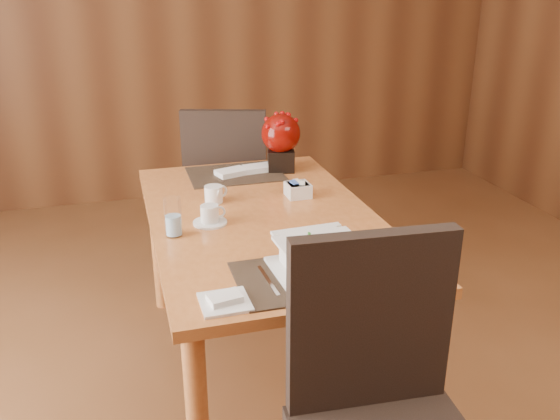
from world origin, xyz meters
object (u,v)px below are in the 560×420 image
object	(u,v)px
near_chair	(383,409)
coffee_cup	(210,216)
soup_setting	(319,258)
water_glass	(173,217)
creamer_jug	(214,194)
berry_decor	(281,139)
dining_table	(264,237)
bread_plate	(225,302)
sugar_caddy	(298,190)
far_chair	(228,183)

from	to	relation	value
near_chair	coffee_cup	bearing A→B (deg)	110.21
soup_setting	water_glass	world-z (taller)	water_glass
creamer_jug	berry_decor	world-z (taller)	berry_decor
dining_table	near_chair	world-z (taller)	near_chair
soup_setting	bread_plate	size ratio (longest dim) A/B	2.07
water_glass	near_chair	bearing A→B (deg)	-64.46
sugar_caddy	far_chair	bearing A→B (deg)	101.69
soup_setting	creamer_jug	world-z (taller)	soup_setting
bread_plate	sugar_caddy	bearing A→B (deg)	59.25
dining_table	water_glass	size ratio (longest dim) A/B	10.01
water_glass	sugar_caddy	world-z (taller)	water_glass
water_glass	berry_decor	world-z (taller)	berry_decor
dining_table	near_chair	xyz separation A→B (m)	(0.07, -1.01, -0.07)
soup_setting	far_chair	world-z (taller)	far_chair
coffee_cup	berry_decor	distance (m)	0.75
water_glass	bread_plate	size ratio (longest dim) A/B	1.03
water_glass	creamer_jug	bearing A→B (deg)	56.44
bread_plate	berry_decor	bearing A→B (deg)	66.72
bread_plate	near_chair	xyz separation A→B (m)	(0.35, -0.37, -0.17)
water_glass	creamer_jug	xyz separation A→B (m)	(0.20, 0.31, -0.04)
creamer_jug	berry_decor	bearing A→B (deg)	17.92
bread_plate	far_chair	size ratio (longest dim) A/B	0.14
sugar_caddy	far_chair	xyz separation A→B (m)	(-0.16, 0.79, -0.21)
berry_decor	far_chair	bearing A→B (deg)	115.76
coffee_cup	far_chair	world-z (taller)	far_chair
near_chair	dining_table	bearing A→B (deg)	97.71
berry_decor	near_chair	size ratio (longest dim) A/B	0.27
water_glass	coffee_cup	bearing A→B (deg)	27.47
soup_setting	creamer_jug	bearing A→B (deg)	103.09
dining_table	creamer_jug	distance (m)	0.30
near_chair	far_chair	xyz separation A→B (m)	(-0.03, 1.98, -0.02)
soup_setting	bread_plate	distance (m)	0.35
soup_setting	coffee_cup	world-z (taller)	soup_setting
dining_table	creamer_jug	world-z (taller)	creamer_jug
creamer_jug	near_chair	distance (m)	1.26
sugar_caddy	berry_decor	size ratio (longest dim) A/B	0.36
sugar_caddy	bread_plate	world-z (taller)	sugar_caddy
dining_table	berry_decor	distance (m)	0.66
sugar_caddy	coffee_cup	bearing A→B (deg)	-155.00
coffee_cup	far_chair	distance (m)	1.04
dining_table	water_glass	distance (m)	0.42
creamer_jug	far_chair	world-z (taller)	far_chair
creamer_jug	far_chair	size ratio (longest dim) A/B	0.10
sugar_caddy	near_chair	size ratio (longest dim) A/B	0.10
dining_table	coffee_cup	distance (m)	0.26
soup_setting	berry_decor	size ratio (longest dim) A/B	1.06
sugar_caddy	berry_decor	bearing A→B (deg)	85.29
soup_setting	coffee_cup	size ratio (longest dim) A/B	2.26
soup_setting	creamer_jug	distance (m)	0.78
coffee_cup	water_glass	distance (m)	0.17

